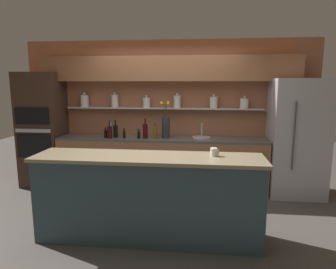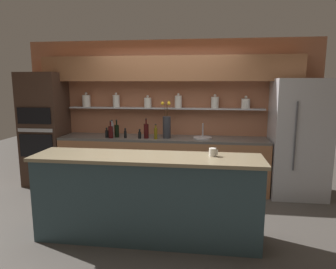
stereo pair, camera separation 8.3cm
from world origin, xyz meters
TOP-DOWN VIEW (x-y plane):
  - ground_plane at (0.00, 0.00)m, footprint 12.00×12.00m
  - back_wall_unit at (-0.00, 1.53)m, footprint 5.20×0.44m
  - back_counter_unit at (-0.08, 1.24)m, footprint 3.58×0.62m
  - island_counter at (0.00, -0.51)m, footprint 2.67×0.61m
  - refrigerator at (2.17, 1.20)m, footprint 0.87×0.73m
  - oven_tower at (-2.24, 1.24)m, footprint 0.71×0.64m
  - flower_vase at (0.01, 1.18)m, footprint 0.17×0.14m
  - sink_fixture at (0.62, 1.25)m, footprint 0.32×0.32m
  - bottle_spirit_0 at (-1.03, 1.39)m, footprint 0.06×0.06m
  - bottle_sauce_1 at (-0.70, 1.09)m, footprint 0.05×0.05m
  - bottle_wine_2 at (-0.86, 1.14)m, footprint 0.08×0.08m
  - bottle_wine_3 at (-0.94, 1.06)m, footprint 0.08×0.08m
  - bottle_wine_4 at (-0.34, 1.12)m, footprint 0.08×0.08m
  - bottle_oil_5 at (-0.16, 1.06)m, footprint 0.06×0.06m
  - bottle_sauce_6 at (-0.44, 1.08)m, footprint 0.05×0.05m
  - bottle_sauce_7 at (-0.91, 1.32)m, footprint 0.05×0.05m
  - bottle_sauce_8 at (-1.03, 1.10)m, footprint 0.06×0.06m
  - coffee_mug at (0.76, -0.42)m, footprint 0.10×0.08m

SIDE VIEW (x-z plane):
  - ground_plane at x=0.00m, z-range 0.00..0.00m
  - back_counter_unit at x=-0.08m, z-range 0.00..0.92m
  - island_counter at x=0.00m, z-range 0.00..1.02m
  - sink_fixture at x=0.62m, z-range 0.82..1.07m
  - refrigerator at x=2.17m, z-range 0.00..1.92m
  - bottle_sauce_6 at x=-0.44m, z-range 0.91..1.07m
  - bottle_sauce_8 at x=-1.03m, z-range 0.90..1.08m
  - bottle_sauce_1 at x=-0.70m, z-range 0.91..1.08m
  - bottle_sauce_7 at x=-0.91m, z-range 0.91..1.08m
  - oven_tower at x=-2.24m, z-range 0.00..2.03m
  - bottle_oil_5 at x=-0.16m, z-range 0.90..1.15m
  - bottle_wine_3 at x=-0.94m, z-range 0.88..1.18m
  - bottle_wine_2 at x=-0.86m, z-range 0.88..1.19m
  - bottle_spirit_0 at x=-1.03m, z-range 0.90..1.17m
  - bottle_wine_4 at x=-0.34m, z-range 0.88..1.22m
  - coffee_mug at x=0.76m, z-range 1.02..1.11m
  - flower_vase at x=0.01m, z-range 0.81..1.44m
  - back_wall_unit at x=0.00m, z-range 0.25..2.85m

